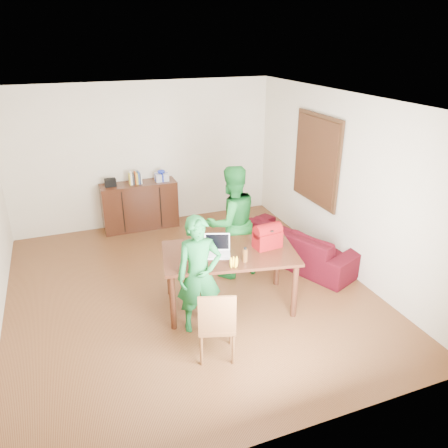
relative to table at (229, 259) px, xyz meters
name	(u,v)px	position (x,y,z in m)	size (l,w,h in m)	color
room	(184,204)	(-0.41, 0.68, 0.60)	(5.20, 5.70, 2.90)	#452311
table	(229,259)	(0.00, 0.00, 0.00)	(1.90, 1.30, 0.82)	black
chair	(217,336)	(-0.52, -0.92, -0.44)	(0.51, 0.50, 0.91)	brown
person_near	(199,275)	(-0.53, -0.34, 0.05)	(0.56, 0.37, 1.53)	#16642A
person_far	(231,222)	(0.35, 0.80, 0.16)	(0.85, 0.66, 1.74)	#166422
laptop	(217,252)	(-0.19, -0.03, 0.15)	(0.40, 0.34, 0.24)	white
bananas	(234,265)	(-0.10, -0.40, 0.13)	(0.15, 0.09, 0.06)	gold
bottle	(245,254)	(0.09, -0.31, 0.20)	(0.07, 0.07, 0.20)	#563113
red_bag	(267,238)	(0.53, -0.05, 0.24)	(0.36, 0.21, 0.27)	maroon
sofa	(298,243)	(1.53, 0.81, -0.40)	(2.11, 0.82, 0.61)	#3E0817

